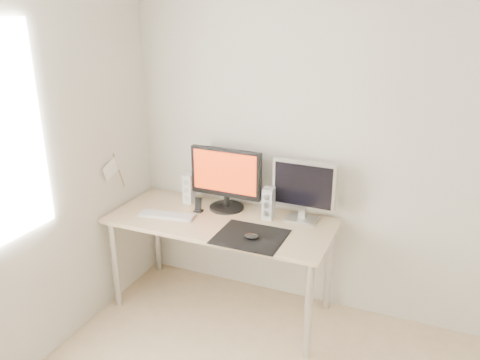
% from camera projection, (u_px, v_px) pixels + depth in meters
% --- Properties ---
extents(wall_back, '(3.50, 0.00, 3.50)m').
position_uv_depth(wall_back, '(368.00, 150.00, 3.14)').
color(wall_back, silver).
rests_on(wall_back, ground).
extents(mousepad, '(0.45, 0.40, 0.00)m').
position_uv_depth(mousepad, '(250.00, 237.00, 3.07)').
color(mousepad, black).
rests_on(mousepad, desk).
extents(mouse, '(0.10, 0.06, 0.04)m').
position_uv_depth(mouse, '(252.00, 236.00, 3.03)').
color(mouse, black).
rests_on(mouse, mousepad).
extents(desk, '(1.60, 0.70, 0.73)m').
position_uv_depth(desk, '(221.00, 229.00, 3.36)').
color(desk, '#D1B587').
rests_on(desk, ground).
extents(main_monitor, '(0.55, 0.27, 0.47)m').
position_uv_depth(main_monitor, '(226.00, 177.00, 3.43)').
color(main_monitor, black).
rests_on(main_monitor, desk).
extents(second_monitor, '(0.45, 0.17, 0.43)m').
position_uv_depth(second_monitor, '(304.00, 188.00, 3.25)').
color(second_monitor, silver).
rests_on(second_monitor, desk).
extents(speaker_left, '(0.07, 0.09, 0.23)m').
position_uv_depth(speaker_left, '(189.00, 189.00, 3.59)').
color(speaker_left, white).
rests_on(speaker_left, desk).
extents(speaker_right, '(0.07, 0.09, 0.23)m').
position_uv_depth(speaker_right, '(269.00, 203.00, 3.31)').
color(speaker_right, silver).
rests_on(speaker_right, desk).
extents(keyboard, '(0.43, 0.18, 0.02)m').
position_uv_depth(keyboard, '(167.00, 215.00, 3.38)').
color(keyboard, silver).
rests_on(keyboard, desk).
extents(phone_dock, '(0.06, 0.05, 0.11)m').
position_uv_depth(phone_dock, '(198.00, 207.00, 3.45)').
color(phone_dock, black).
rests_on(phone_dock, desk).
extents(pennant, '(0.01, 0.23, 0.29)m').
position_uv_depth(pennant, '(113.00, 169.00, 3.39)').
color(pennant, '#A57F54').
rests_on(pennant, wall_left).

